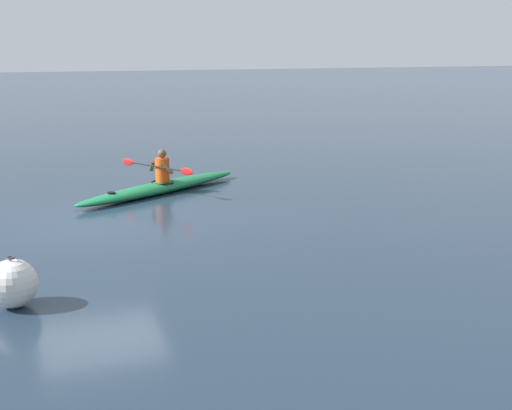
{
  "coord_description": "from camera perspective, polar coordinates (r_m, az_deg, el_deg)",
  "views": [
    {
      "loc": [
        1.4,
        13.21,
        3.51
      ],
      "look_at": [
        -2.24,
        3.18,
        0.96
      ],
      "focal_mm": 47.25,
      "sensor_mm": 36.0,
      "label": 1
    }
  ],
  "objects": [
    {
      "name": "ground_plane",
      "position": [
        13.74,
        -13.43,
        -1.72
      ],
      "size": [
        160.0,
        160.0,
        0.0
      ],
      "primitive_type": "plane",
      "color": "#1E2D3D"
    },
    {
      "name": "mooring_buoy_red_near",
      "position": [
        9.79,
        -19.89,
        -6.27
      ],
      "size": [
        0.68,
        0.68,
        0.72
      ],
      "color": "silver",
      "rests_on": "ground"
    },
    {
      "name": "kayaker",
      "position": [
        16.37,
        -7.99,
        3.15
      ],
      "size": [
        1.29,
        2.11,
        0.78
      ],
      "color": "#E04C14",
      "rests_on": "kayak"
    },
    {
      "name": "kayak",
      "position": [
        16.44,
        -8.02,
        1.5
      ],
      "size": [
        4.66,
        3.13,
        0.28
      ],
      "color": "#19723F",
      "rests_on": "ground"
    }
  ]
}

